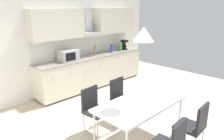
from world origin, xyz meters
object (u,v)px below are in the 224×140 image
(coffee_maker, at_px, (124,45))
(bottle_brown, at_px, (95,51))
(chair_far_left, at_px, (94,106))
(bottle_green, at_px, (121,46))
(pendant_lamp, at_px, (144,34))
(chair_far_right, at_px, (120,95))
(bottle_blue, at_px, (112,49))
(dining_table, at_px, (141,105))
(chair_near_right, at_px, (195,124))
(microwave, at_px, (68,55))

(coffee_maker, height_order, bottle_brown, same)
(bottle_brown, bearing_deg, chair_far_left, -131.08)
(coffee_maker, distance_m, bottle_green, 0.22)
(coffee_maker, height_order, chair_far_left, coffee_maker)
(pendant_lamp, bearing_deg, bottle_green, 48.40)
(chair_far_left, bearing_deg, pendant_lamp, -65.32)
(coffee_maker, height_order, chair_far_right, coffee_maker)
(bottle_blue, bearing_deg, chair_far_right, -130.53)
(bottle_brown, relative_size, dining_table, 0.19)
(dining_table, bearing_deg, chair_far_left, 114.68)
(coffee_maker, height_order, chair_near_right, coffee_maker)
(microwave, bearing_deg, chair_far_right, -91.52)
(microwave, relative_size, chair_far_left, 0.55)
(chair_near_right, relative_size, pendant_lamp, 2.72)
(dining_table, bearing_deg, pendant_lamp, -110.56)
(microwave, relative_size, bottle_blue, 1.94)
(bottle_brown, relative_size, chair_far_right, 0.34)
(chair_far_left, bearing_deg, dining_table, -65.32)
(bottle_brown, distance_m, pendant_lamp, 3.09)
(coffee_maker, relative_size, dining_table, 0.19)
(bottle_brown, xyz_separation_m, chair_far_left, (-1.66, -1.90, -0.51))
(coffee_maker, distance_m, bottle_blue, 0.61)
(bottle_green, bearing_deg, chair_far_left, -145.58)
(bottle_green, relative_size, chair_far_right, 0.35)
(pendant_lamp, bearing_deg, microwave, 81.54)
(bottle_green, bearing_deg, chair_far_right, -137.11)
(dining_table, xyz_separation_m, pendant_lamp, (-0.00, -0.00, 1.16))
(microwave, xyz_separation_m, chair_near_right, (-0.04, -3.44, -0.52))
(dining_table, height_order, chair_near_right, chair_near_right)
(chair_far_left, relative_size, pendant_lamp, 2.72)
(microwave, distance_m, pendant_lamp, 2.81)
(bottle_blue, bearing_deg, microwave, 179.00)
(bottle_blue, bearing_deg, bottle_green, -2.26)
(coffee_maker, bearing_deg, bottle_brown, -179.97)
(chair_far_left, bearing_deg, coffee_maker, 33.40)
(chair_far_left, distance_m, pendant_lamp, 1.58)
(microwave, xyz_separation_m, bottle_green, (1.93, -0.04, -0.01))
(chair_near_right, bearing_deg, coffee_maker, 57.87)
(chair_far_right, bearing_deg, bottle_brown, 63.32)
(chair_far_left, bearing_deg, bottle_green, 34.42)
(bottle_blue, distance_m, chair_near_right, 3.79)
(dining_table, relative_size, chair_near_right, 1.79)
(chair_far_right, bearing_deg, bottle_green, 42.89)
(bottle_brown, bearing_deg, coffee_maker, 0.03)
(coffee_maker, relative_size, pendant_lamp, 0.94)
(coffee_maker, bearing_deg, chair_far_right, -138.92)
(bottle_brown, distance_m, chair_near_right, 3.63)
(dining_table, distance_m, chair_near_right, 0.87)
(bottle_blue, distance_m, pendant_lamp, 3.37)
(microwave, distance_m, coffee_maker, 2.14)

